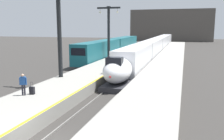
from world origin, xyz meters
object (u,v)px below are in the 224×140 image
Objects in this scene: highspeed_train_main at (156,46)px; station_column_far at (109,27)px; passenger_near_edge at (23,83)px; regional_train_adjacent at (114,47)px; station_column_mid at (59,24)px; rolling_suitcase at (32,90)px.

station_column_far reaches higher than highspeed_train_main.
passenger_near_edge is (0.69, -24.21, -4.22)m from station_column_far.
station_column_mid is (2.20, -27.44, 4.44)m from regional_train_adjacent.
station_column_mid reaches higher than passenger_near_edge.
station_column_mid is 9.34× the size of rolling_suitcase.
station_column_mid is at bearing -99.59° from highspeed_train_main.
passenger_near_edge is at bearing -132.98° from rolling_suitcase.
passenger_near_edge is (0.69, -7.23, -4.53)m from station_column_mid.
passenger_near_edge is at bearing -84.52° from station_column_mid.
regional_train_adjacent is at bearing 101.87° from station_column_far.
passenger_near_edge is (-5.21, -42.16, 0.06)m from highspeed_train_main.
highspeed_train_main is 41.97m from rolling_suitcase.
highspeed_train_main reaches higher than passenger_near_edge.
regional_train_adjacent is at bearing -137.25° from highspeed_train_main.
regional_train_adjacent is 4.26× the size of station_column_far.
station_column_far is 24.59m from passenger_near_edge.
highspeed_train_main is 2.03× the size of regional_train_adjacent.
station_column_mid is 8.56m from passenger_near_edge.
station_column_mid is (-5.90, -34.93, 4.59)m from highspeed_train_main.
passenger_near_edge is at bearing -85.23° from regional_train_adjacent.
station_column_mid is 8.62m from rolling_suitcase.
station_column_far is 24.28m from rolling_suitcase.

